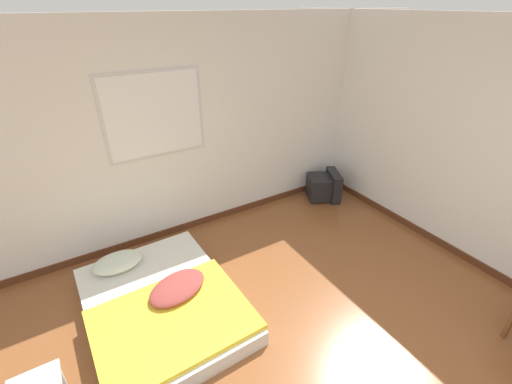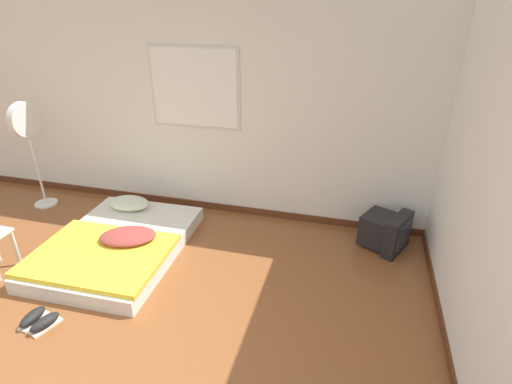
{
  "view_description": "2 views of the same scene",
  "coord_description": "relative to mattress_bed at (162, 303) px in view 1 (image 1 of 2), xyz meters",
  "views": [
    {
      "loc": [
        -1.12,
        -0.75,
        2.69
      ],
      "look_at": [
        0.74,
        2.29,
        0.7
      ],
      "focal_mm": 24.0,
      "sensor_mm": 36.0,
      "label": 1
    },
    {
      "loc": [
        1.76,
        -1.4,
        2.58
      ],
      "look_at": [
        0.78,
        2.28,
        0.69
      ],
      "focal_mm": 28.0,
      "sensor_mm": 36.0,
      "label": 2
    }
  ],
  "objects": [
    {
      "name": "wall_back",
      "position": [
        0.66,
        1.25,
        1.18
      ],
      "size": [
        7.7,
        0.08,
        2.6
      ],
      "color": "white",
      "rests_on": "ground_plane"
    },
    {
      "name": "mattress_bed",
      "position": [
        0.0,
        0.0,
        0.0
      ],
      "size": [
        1.37,
        1.82,
        0.31
      ],
      "color": "silver",
      "rests_on": "ground_plane"
    },
    {
      "name": "crt_tv",
      "position": [
        2.85,
        0.88,
        0.09
      ],
      "size": [
        0.59,
        0.58,
        0.43
      ],
      "color": "black",
      "rests_on": "ground_plane"
    }
  ]
}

